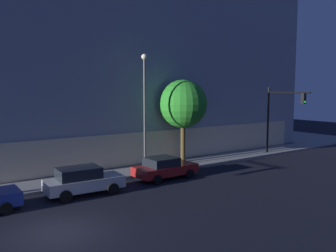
{
  "coord_description": "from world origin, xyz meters",
  "views": [
    {
      "loc": [
        -4.66,
        -14.88,
        6.18
      ],
      "look_at": [
        9.13,
        4.59,
        3.73
      ],
      "focal_mm": 37.99,
      "sensor_mm": 36.0,
      "label": 1
    }
  ],
  "objects": [
    {
      "name": "ground_plane",
      "position": [
        0.0,
        0.0,
        0.0
      ],
      "size": [
        120.0,
        120.0,
        0.0
      ],
      "primitive_type": "plane",
      "color": "black"
    },
    {
      "name": "modern_building",
      "position": [
        12.98,
        25.27,
        10.42
      ],
      "size": [
        34.74,
        31.79,
        20.99
      ],
      "color": "#4C4C51",
      "rests_on": "ground"
    },
    {
      "name": "traffic_light_far_corner",
      "position": [
        22.67,
        5.78,
        4.33
      ],
      "size": [
        0.62,
        4.79,
        6.25
      ],
      "color": "black",
      "rests_on": "sidewalk_corner"
    },
    {
      "name": "street_lamp_sidewalk",
      "position": [
        9.26,
        7.81,
        5.52
      ],
      "size": [
        0.44,
        0.44,
        8.66
      ],
      "color": "#515151",
      "rests_on": "sidewalk_corner"
    },
    {
      "name": "sidewalk_tree",
      "position": [
        13.32,
        8.35,
        4.99
      ],
      "size": [
        3.99,
        3.99,
        6.86
      ],
      "color": "#4D3D1E",
      "rests_on": "sidewalk_corner"
    },
    {
      "name": "car_silver",
      "position": [
        3.06,
        4.69,
        0.86
      ],
      "size": [
        4.58,
        2.23,
        1.67
      ],
      "color": "#B7BABF",
      "rests_on": "ground"
    },
    {
      "name": "car_red",
      "position": [
        9.18,
        5.1,
        0.77
      ],
      "size": [
        4.5,
        2.32,
        1.51
      ],
      "color": "maroon",
      "rests_on": "ground"
    }
  ]
}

